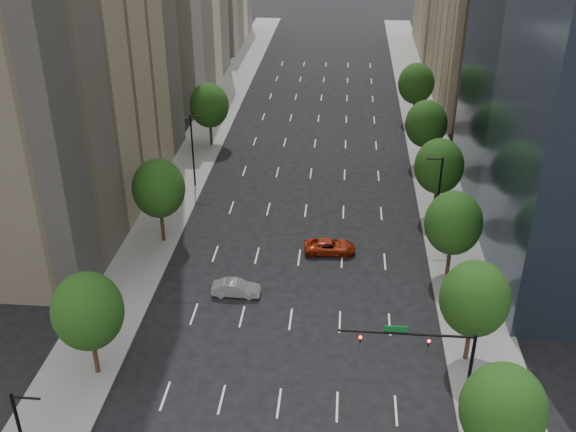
# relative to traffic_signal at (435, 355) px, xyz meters

# --- Properties ---
(sidewalk_left) EXTENTS (6.00, 200.00, 0.15)m
(sidewalk_left) POSITION_rel_traffic_signal_xyz_m (-26.03, 30.00, -5.10)
(sidewalk_left) COLOR slate
(sidewalk_left) RESTS_ON ground
(sidewalk_right) EXTENTS (6.00, 200.00, 0.15)m
(sidewalk_right) POSITION_rel_traffic_signal_xyz_m (4.97, 30.00, -5.10)
(sidewalk_right) COLOR slate
(sidewalk_right) RESTS_ON ground
(parking_tan_right) EXTENTS (14.00, 30.00, 30.00)m
(parking_tan_right) POSITION_rel_traffic_signal_xyz_m (14.47, 70.00, 9.83)
(parking_tan_right) COLOR #8C7759
(parking_tan_right) RESTS_ON ground
(filler_right) EXTENTS (14.00, 26.00, 16.00)m
(filler_right) POSITION_rel_traffic_signal_xyz_m (14.47, 103.00, 2.83)
(filler_right) COLOR #8C7759
(filler_right) RESTS_ON ground
(tree_right_0) EXTENTS (5.20, 5.20, 8.39)m
(tree_right_0) POSITION_rel_traffic_signal_xyz_m (3.47, -5.00, 0.22)
(tree_right_0) COLOR #382316
(tree_right_0) RESTS_ON ground
(tree_right_1) EXTENTS (5.20, 5.20, 8.75)m
(tree_right_1) POSITION_rel_traffic_signal_xyz_m (3.47, 6.00, 0.58)
(tree_right_1) COLOR #382316
(tree_right_1) RESTS_ON ground
(tree_right_2) EXTENTS (5.20, 5.20, 8.61)m
(tree_right_2) POSITION_rel_traffic_signal_xyz_m (3.47, 18.00, 0.43)
(tree_right_2) COLOR #382316
(tree_right_2) RESTS_ON ground
(tree_right_3) EXTENTS (5.20, 5.20, 8.89)m
(tree_right_3) POSITION_rel_traffic_signal_xyz_m (3.47, 30.00, 0.72)
(tree_right_3) COLOR #382316
(tree_right_3) RESTS_ON ground
(tree_right_4) EXTENTS (5.20, 5.20, 8.46)m
(tree_right_4) POSITION_rel_traffic_signal_xyz_m (3.47, 44.00, 0.29)
(tree_right_4) COLOR #382316
(tree_right_4) RESTS_ON ground
(tree_right_5) EXTENTS (5.20, 5.20, 8.75)m
(tree_right_5) POSITION_rel_traffic_signal_xyz_m (3.47, 60.00, 0.58)
(tree_right_5) COLOR #382316
(tree_right_5) RESTS_ON ground
(tree_left_0) EXTENTS (5.20, 5.20, 8.75)m
(tree_left_0) POSITION_rel_traffic_signal_xyz_m (-24.53, 2.00, 0.58)
(tree_left_0) COLOR #382316
(tree_left_0) RESTS_ON ground
(tree_left_1) EXTENTS (5.20, 5.20, 8.97)m
(tree_left_1) POSITION_rel_traffic_signal_xyz_m (-24.53, 22.00, 0.79)
(tree_left_1) COLOR #382316
(tree_left_1) RESTS_ON ground
(tree_left_2) EXTENTS (5.20, 5.20, 8.68)m
(tree_left_2) POSITION_rel_traffic_signal_xyz_m (-24.53, 48.00, 0.50)
(tree_left_2) COLOR #382316
(tree_left_2) RESTS_ON ground
(streetlight_rn) EXTENTS (1.70, 0.20, 9.00)m
(streetlight_rn) POSITION_rel_traffic_signal_xyz_m (2.91, 25.00, -0.33)
(streetlight_rn) COLOR black
(streetlight_rn) RESTS_ON ground
(streetlight_ln) EXTENTS (1.70, 0.20, 9.00)m
(streetlight_ln) POSITION_rel_traffic_signal_xyz_m (-23.96, 35.00, -0.33)
(streetlight_ln) COLOR black
(streetlight_ln) RESTS_ON ground
(traffic_signal) EXTENTS (9.12, 0.40, 7.38)m
(traffic_signal) POSITION_rel_traffic_signal_xyz_m (0.00, 0.00, 0.00)
(traffic_signal) COLOR black
(traffic_signal) RESTS_ON ground
(car_silver) EXTENTS (4.31, 1.51, 1.42)m
(car_silver) POSITION_rel_traffic_signal_xyz_m (-15.67, 13.16, -4.46)
(car_silver) COLOR #9F9FA4
(car_silver) RESTS_ON ground
(car_red_far) EXTENTS (5.22, 2.70, 1.41)m
(car_red_far) POSITION_rel_traffic_signal_xyz_m (-7.60, 21.22, -4.47)
(car_red_far) COLOR maroon
(car_red_far) RESTS_ON ground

